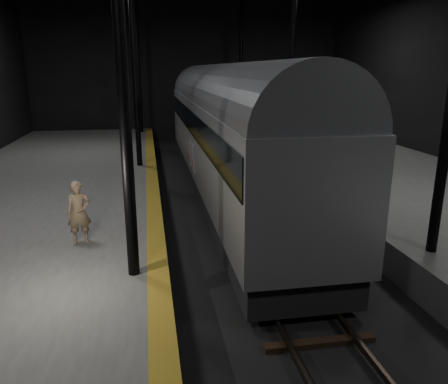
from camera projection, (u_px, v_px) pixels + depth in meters
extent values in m
plane|color=black|center=(253.00, 239.00, 14.81)|extent=(44.00, 44.00, 0.00)
cube|color=#4F4F4D|center=(16.00, 240.00, 13.43)|extent=(9.00, 43.80, 1.00)
cube|color=#92671A|center=(155.00, 216.00, 14.00)|extent=(0.50, 43.80, 0.01)
cube|color=#3F3328|center=(232.00, 236.00, 14.65)|extent=(0.08, 43.00, 0.14)
cube|color=#3F3328|center=(273.00, 233.00, 14.88)|extent=(0.08, 43.00, 0.14)
cube|color=black|center=(253.00, 237.00, 14.80)|extent=(2.40, 42.00, 0.12)
cylinder|color=black|center=(120.00, 47.00, 8.76)|extent=(0.26, 0.26, 10.00)
cylinder|color=black|center=(134.00, 59.00, 20.14)|extent=(0.26, 0.26, 10.00)
cylinder|color=black|center=(292.00, 60.00, 21.40)|extent=(0.26, 0.26, 10.00)
cylinder|color=black|center=(138.00, 63.00, 31.51)|extent=(0.26, 0.26, 10.00)
cylinder|color=black|center=(241.00, 63.00, 32.77)|extent=(0.26, 0.26, 10.00)
cube|color=#A9ABB1|center=(226.00, 138.00, 18.87)|extent=(3.07, 21.18, 3.18)
cube|color=black|center=(226.00, 182.00, 19.41)|extent=(2.81, 20.75, 0.90)
cube|color=black|center=(226.00, 121.00, 18.67)|extent=(3.13, 20.86, 0.95)
cylinder|color=slate|center=(226.00, 100.00, 18.44)|extent=(3.01, 20.97, 3.01)
cube|color=black|center=(272.00, 259.00, 12.49)|extent=(1.91, 2.33, 0.37)
cube|color=black|center=(205.00, 159.00, 26.54)|extent=(1.91, 2.33, 0.37)
cube|color=silver|center=(193.00, 158.00, 17.78)|extent=(0.04, 0.79, 1.11)
cube|color=silver|center=(190.00, 153.00, 18.98)|extent=(0.04, 0.79, 1.11)
cylinder|color=#A92A14|center=(192.00, 164.00, 18.03)|extent=(0.03, 0.28, 0.28)
cylinder|color=#A92A14|center=(189.00, 158.00, 19.23)|extent=(0.03, 0.28, 0.28)
imported|color=#94795B|center=(79.00, 212.00, 11.69)|extent=(0.70, 0.53, 1.72)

